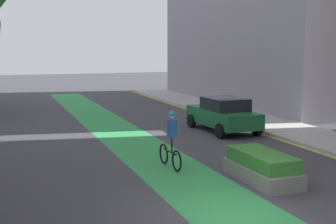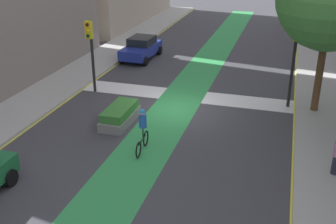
# 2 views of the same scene
# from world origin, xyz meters

# --- Properties ---
(ground_plane) EXTENTS (120.00, 120.00, 0.00)m
(ground_plane) POSITION_xyz_m (0.00, 0.00, 0.00)
(ground_plane) COLOR #38383D
(bike_lane_paint) EXTENTS (2.40, 60.00, 0.01)m
(bike_lane_paint) POSITION_xyz_m (0.09, 0.00, 0.00)
(bike_lane_paint) COLOR #2D8C47
(bike_lane_paint) RESTS_ON ground_plane
(crosswalk_band) EXTENTS (12.00, 1.80, 0.01)m
(crosswalk_band) POSITION_xyz_m (0.00, -2.00, 0.00)
(crosswalk_band) COLOR silver
(crosswalk_band) RESTS_ON ground_plane
(sidewalk_left) EXTENTS (3.00, 60.00, 0.15)m
(sidewalk_left) POSITION_xyz_m (-7.50, 0.00, 0.07)
(sidewalk_left) COLOR #9E9E99
(sidewalk_left) RESTS_ON ground_plane
(curb_stripe_left) EXTENTS (0.16, 60.00, 0.01)m
(curb_stripe_left) POSITION_xyz_m (-6.00, 0.00, 0.01)
(curb_stripe_left) COLOR yellow
(curb_stripe_left) RESTS_ON ground_plane
(sidewalk_right) EXTENTS (3.00, 60.00, 0.15)m
(sidewalk_right) POSITION_xyz_m (7.50, 0.00, 0.07)
(sidewalk_right) COLOR #9E9E99
(sidewalk_right) RESTS_ON ground_plane
(curb_stripe_right) EXTENTS (0.16, 60.00, 0.01)m
(curb_stripe_right) POSITION_xyz_m (6.00, 0.00, 0.01)
(curb_stripe_right) COLOR yellow
(curb_stripe_right) RESTS_ON ground_plane
(traffic_signal_near_right) EXTENTS (0.35, 0.52, 4.09)m
(traffic_signal_near_right) POSITION_xyz_m (5.15, -1.05, 2.88)
(traffic_signal_near_right) COLOR black
(traffic_signal_near_right) RESTS_ON ground_plane
(traffic_signal_near_left) EXTENTS (0.35, 0.52, 4.50)m
(traffic_signal_near_left) POSITION_xyz_m (-5.61, -1.87, 3.15)
(traffic_signal_near_left) COLOR black
(traffic_signal_near_left) RESTS_ON ground_plane
(car_blue_right_near) EXTENTS (2.13, 4.25, 1.57)m
(car_blue_right_near) POSITION_xyz_m (4.85, -8.26, 0.80)
(car_blue_right_near) COLOR navy
(car_blue_right_near) RESTS_ON ground_plane
(cyclist_in_lane) EXTENTS (0.32, 1.73, 1.86)m
(cyclist_in_lane) POSITION_xyz_m (0.13, 4.66, 0.97)
(cyclist_in_lane) COLOR black
(cyclist_in_lane) RESTS_ON ground_plane
(median_planter) EXTENTS (1.16, 2.68, 0.85)m
(median_planter) POSITION_xyz_m (2.09, 2.42, 0.40)
(median_planter) COLOR slate
(median_planter) RESTS_ON ground_plane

